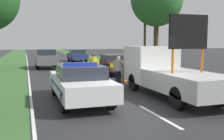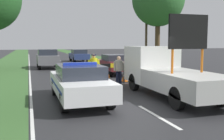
% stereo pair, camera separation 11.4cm
% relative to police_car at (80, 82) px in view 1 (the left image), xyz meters
% --- Properties ---
extents(ground_plane, '(160.00, 160.00, 0.00)m').
position_rel_police_car_xyz_m(ground_plane, '(1.91, -1.45, -0.75)').
color(ground_plane, '#28282B').
extents(lane_markings, '(7.55, 59.94, 0.01)m').
position_rel_police_car_xyz_m(lane_markings, '(1.91, 14.65, -0.75)').
color(lane_markings, silver).
rests_on(lane_markings, ground).
extents(grass_verge_left, '(3.63, 120.00, 0.03)m').
position_rel_police_car_xyz_m(grass_verge_left, '(-3.73, 18.55, -0.74)').
color(grass_verge_left, '#38602D').
rests_on(grass_verge_left, ground).
extents(grass_verge_right, '(3.63, 120.00, 0.03)m').
position_rel_police_car_xyz_m(grass_verge_right, '(7.55, 18.55, -0.74)').
color(grass_verge_right, '#38602D').
rests_on(grass_verge_right, ground).
extents(police_car, '(1.83, 4.91, 1.53)m').
position_rel_police_car_xyz_m(police_car, '(0.00, 0.00, 0.00)').
color(police_car, white).
rests_on(police_car, ground).
extents(work_truck, '(2.03, 6.10, 3.32)m').
position_rel_police_car_xyz_m(work_truck, '(3.83, 0.12, 0.28)').
color(work_truck, white).
rests_on(work_truck, ground).
extents(road_barrier, '(3.52, 0.08, 1.12)m').
position_rel_police_car_xyz_m(road_barrier, '(1.88, 3.89, 0.19)').
color(road_barrier, black).
rests_on(road_barrier, ground).
extents(police_officer, '(0.61, 0.39, 1.70)m').
position_rel_police_car_xyz_m(police_officer, '(1.36, 3.22, 0.26)').
color(police_officer, '#191E38').
rests_on(police_officer, ground).
extents(pedestrian_civilian, '(0.56, 0.36, 1.57)m').
position_rel_police_car_xyz_m(pedestrian_civilian, '(2.68, 3.09, 0.17)').
color(pedestrian_civilian, '#191E38').
rests_on(pedestrian_civilian, ground).
extents(traffic_cone_near_police, '(0.50, 0.50, 0.69)m').
position_rel_police_car_xyz_m(traffic_cone_near_police, '(4.51, 3.20, -0.41)').
color(traffic_cone_near_police, black).
rests_on(traffic_cone_near_police, ground).
extents(traffic_cone_centre_front, '(0.39, 0.39, 0.54)m').
position_rel_police_car_xyz_m(traffic_cone_centre_front, '(1.54, 5.16, -0.49)').
color(traffic_cone_centre_front, black).
rests_on(traffic_cone_centre_front, ground).
extents(traffic_cone_near_truck, '(0.44, 0.44, 0.61)m').
position_rel_police_car_xyz_m(traffic_cone_near_truck, '(2.22, 3.38, -0.45)').
color(traffic_cone_near_truck, black).
rests_on(traffic_cone_near_truck, ground).
extents(traffic_cone_behind_barrier, '(0.44, 0.44, 0.61)m').
position_rel_police_car_xyz_m(traffic_cone_behind_barrier, '(3.45, 4.23, -0.45)').
color(traffic_cone_behind_barrier, black).
rests_on(traffic_cone_behind_barrier, ground).
extents(traffic_cone_lane_edge, '(0.36, 0.36, 0.50)m').
position_rel_police_car_xyz_m(traffic_cone_lane_edge, '(1.92, 2.45, -0.50)').
color(traffic_cone_lane_edge, black).
rests_on(traffic_cone_lane_edge, ground).
extents(queued_car_wagon_maroon, '(1.70, 4.06, 1.42)m').
position_rel_police_car_xyz_m(queued_car_wagon_maroon, '(4.05, 7.96, 0.02)').
color(queued_car_wagon_maroon, maroon).
rests_on(queued_car_wagon_maroon, ground).
extents(queued_car_suv_grey, '(1.79, 3.94, 1.69)m').
position_rel_police_car_xyz_m(queued_car_suv_grey, '(-0.25, 14.09, 0.12)').
color(queued_car_suv_grey, slate).
rests_on(queued_car_suv_grey, ground).
extents(queued_car_hatch_blue, '(1.82, 4.40, 1.46)m').
position_rel_police_car_xyz_m(queued_car_hatch_blue, '(3.91, 21.14, 0.01)').
color(queued_car_hatch_blue, navy).
rests_on(queued_car_hatch_blue, ground).
extents(utility_pole, '(1.20, 0.20, 6.23)m').
position_rel_police_car_xyz_m(utility_pole, '(7.80, 10.67, 2.48)').
color(utility_pole, '#473828').
rests_on(utility_pole, ground).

